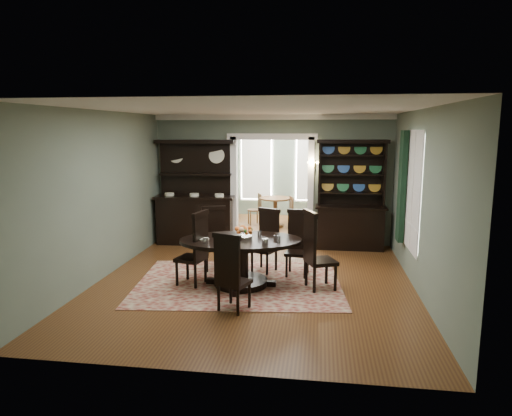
# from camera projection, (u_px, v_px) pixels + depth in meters

# --- Properties ---
(room) EXTENTS (5.51, 6.01, 3.01)m
(room) POSITION_uv_depth(u_px,v_px,m) (254.00, 194.00, 7.76)
(room) COLOR brown
(room) RESTS_ON ground
(parlor) EXTENTS (3.51, 3.50, 3.01)m
(parlor) POSITION_uv_depth(u_px,v_px,m) (281.00, 170.00, 13.13)
(parlor) COLOR brown
(parlor) RESTS_ON ground
(doorway_trim) EXTENTS (2.08, 0.25, 2.57)m
(doorway_trim) POSITION_uv_depth(u_px,v_px,m) (272.00, 175.00, 10.64)
(doorway_trim) COLOR white
(doorway_trim) RESTS_ON floor
(right_window) EXTENTS (0.15, 1.47, 2.12)m
(right_window) POSITION_uv_depth(u_px,v_px,m) (408.00, 189.00, 8.25)
(right_window) COLOR white
(right_window) RESTS_ON wall_right
(wall_sconce) EXTENTS (0.27, 0.21, 0.21)m
(wall_sconce) POSITION_uv_depth(u_px,v_px,m) (313.00, 164.00, 10.31)
(wall_sconce) COLOR gold
(wall_sconce) RESTS_ON back_wall_right
(rug) EXTENTS (3.78, 2.93, 0.01)m
(rug) POSITION_uv_depth(u_px,v_px,m) (239.00, 283.00, 8.01)
(rug) COLOR maroon
(rug) RESTS_ON floor
(dining_table) EXTENTS (2.27, 2.21, 0.82)m
(dining_table) POSITION_uv_depth(u_px,v_px,m) (241.00, 253.00, 7.81)
(dining_table) COLOR black
(dining_table) RESTS_ON rug
(centerpiece) EXTENTS (1.44, 0.92, 0.24)m
(centerpiece) POSITION_uv_depth(u_px,v_px,m) (244.00, 235.00, 7.78)
(centerpiece) COLOR silver
(centerpiece) RESTS_ON dining_table
(chair_far_left) EXTENTS (0.55, 0.54, 1.21)m
(chair_far_left) POSITION_uv_depth(u_px,v_px,m) (214.00, 236.00, 8.79)
(chair_far_left) COLOR black
(chair_far_left) RESTS_ON rug
(chair_far_mid) EXTENTS (0.57, 0.56, 1.19)m
(chair_far_mid) POSITION_uv_depth(u_px,v_px,m) (267.00, 238.00, 8.65)
(chair_far_mid) COLOR black
(chair_far_mid) RESTS_ON rug
(chair_far_right) EXTENTS (0.49, 0.47, 1.21)m
(chair_far_right) POSITION_uv_depth(u_px,v_px,m) (299.00, 241.00, 8.42)
(chair_far_right) COLOR black
(chair_far_right) RESTS_ON rug
(chair_end_left) EXTENTS (0.56, 0.58, 1.30)m
(chair_end_left) POSITION_uv_depth(u_px,v_px,m) (196.00, 247.00, 7.80)
(chair_end_left) COLOR black
(chair_end_left) RESTS_ON rug
(chair_end_right) EXTENTS (0.63, 0.64, 1.35)m
(chair_end_right) POSITION_uv_depth(u_px,v_px,m) (315.00, 248.00, 7.59)
(chair_end_right) COLOR black
(chair_end_right) RESTS_ON rug
(chair_near) EXTENTS (0.57, 0.55, 1.20)m
(chair_near) POSITION_uv_depth(u_px,v_px,m) (230.00, 271.00, 6.65)
(chair_near) COLOR black
(chair_near) RESTS_ON rug
(sideboard) EXTENTS (1.88, 0.75, 2.43)m
(sideboard) POSITION_uv_depth(u_px,v_px,m) (196.00, 207.00, 10.74)
(sideboard) COLOR black
(sideboard) RESTS_ON floor
(welsh_dresser) EXTENTS (1.57, 0.57, 2.44)m
(welsh_dresser) POSITION_uv_depth(u_px,v_px,m) (350.00, 209.00, 10.26)
(welsh_dresser) COLOR black
(welsh_dresser) RESTS_ON floor
(parlor_table) EXTENTS (0.87, 0.87, 0.81)m
(parlor_table) POSITION_uv_depth(u_px,v_px,m) (275.00, 208.00, 12.59)
(parlor_table) COLOR brown
(parlor_table) RESTS_ON parlor_floor
(parlor_chair_left) EXTENTS (0.41, 0.40, 0.87)m
(parlor_chair_left) POSITION_uv_depth(u_px,v_px,m) (256.00, 208.00, 12.88)
(parlor_chair_left) COLOR brown
(parlor_chair_left) RESTS_ON parlor_floor
(parlor_chair_right) EXTENTS (0.41, 0.40, 0.88)m
(parlor_chair_right) POSITION_uv_depth(u_px,v_px,m) (295.00, 211.00, 12.34)
(parlor_chair_right) COLOR brown
(parlor_chair_right) RESTS_ON parlor_floor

